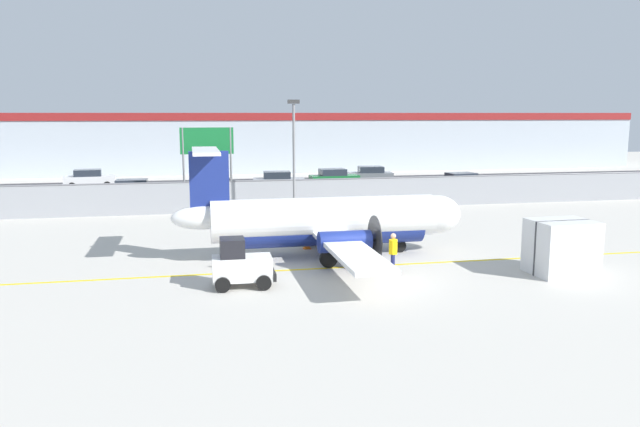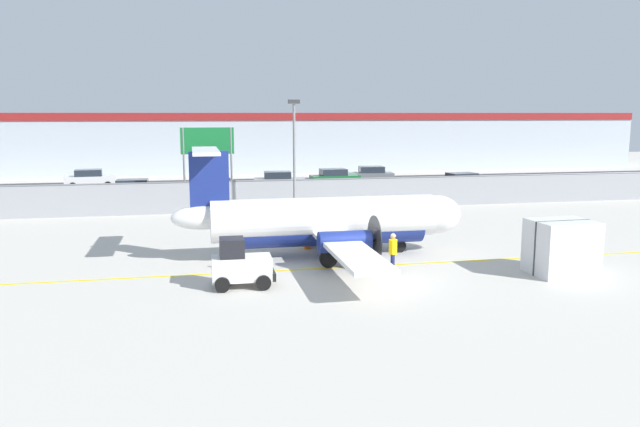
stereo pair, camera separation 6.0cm
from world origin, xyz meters
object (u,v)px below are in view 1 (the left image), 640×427
at_px(ground_crew_worker, 393,252).
at_px(parked_car_3, 278,181).
at_px(apron_light_pole, 294,149).
at_px(highway_sign, 207,148).
at_px(baggage_tug, 241,265).
at_px(traffic_cone_near_right, 338,242).
at_px(parked_car_0, 89,179).
at_px(parked_car_4, 334,178).
at_px(parked_car_1, 134,190).
at_px(parked_car_2, 212,188).
at_px(commuter_airplane, 329,221).
at_px(cargo_container, 561,247).
at_px(traffic_cone_far_left, 234,275).
at_px(traffic_cone_far_right, 221,261).
at_px(parked_car_5, 370,175).
at_px(parked_car_6, 462,183).
at_px(traffic_cone_near_left, 307,242).

bearing_deg(ground_crew_worker, parked_car_3, -66.91).
xyz_separation_m(apron_light_pole, highway_sign, (-5.10, 5.43, -0.16)).
bearing_deg(baggage_tug, traffic_cone_near_right, 49.69).
xyz_separation_m(parked_car_0, parked_car_4, (20.70, -3.60, 0.00)).
xyz_separation_m(parked_car_1, parked_car_3, (11.20, 4.02, 0.00)).
distance_m(traffic_cone_near_right, parked_car_2, 19.19).
relative_size(commuter_airplane, cargo_container, 6.48).
xyz_separation_m(commuter_airplane, traffic_cone_far_left, (-4.63, -3.82, -1.29)).
distance_m(baggage_tug, traffic_cone_far_left, 0.88).
relative_size(ground_crew_worker, apron_light_pole, 0.23).
xyz_separation_m(traffic_cone_far_left, traffic_cone_far_right, (-0.37, 2.39, 0.00)).
height_order(ground_crew_worker, highway_sign, highway_sign).
distance_m(ground_crew_worker, parked_car_5, 31.95).
xyz_separation_m(ground_crew_worker, cargo_container, (6.70, -1.26, 0.15)).
relative_size(parked_car_5, highway_sign, 0.79).
xyz_separation_m(traffic_cone_near_right, parked_car_2, (-5.36, 18.42, 0.58)).
relative_size(parked_car_6, apron_light_pole, 0.60).
xyz_separation_m(cargo_container, parked_car_1, (-18.69, 24.80, -0.21)).
bearing_deg(parked_car_5, traffic_cone_near_left, 73.36).
bearing_deg(baggage_tug, traffic_cone_far_left, 109.60).
relative_size(commuter_airplane, parked_car_4, 3.75).
bearing_deg(traffic_cone_far_right, traffic_cone_near_right, 26.43).
relative_size(parked_car_3, parked_car_4, 1.02).
distance_m(parked_car_1, apron_light_pole, 14.19).
distance_m(parked_car_0, parked_car_1, 10.21).
xyz_separation_m(commuter_airplane, parked_car_6, (15.41, 19.56, -0.71)).
bearing_deg(apron_light_pole, parked_car_2, 116.89).
xyz_separation_m(parked_car_2, parked_car_5, (14.38, 7.18, 0.00)).
xyz_separation_m(baggage_tug, parked_car_5, (14.20, 31.51, 0.04)).
bearing_deg(cargo_container, parked_car_1, 125.01).
distance_m(apron_light_pole, highway_sign, 7.45).
height_order(ground_crew_worker, parked_car_0, same).
xyz_separation_m(parked_car_0, highway_sign, (9.67, -12.86, 3.24)).
bearing_deg(traffic_cone_far_right, cargo_container, -15.45).
xyz_separation_m(commuter_airplane, parked_car_4, (6.05, 25.26, -0.71)).
bearing_deg(traffic_cone_near_right, baggage_tug, -131.18).
bearing_deg(baggage_tug, traffic_cone_near_left, 59.92).
height_order(baggage_tug, parked_car_4, baggage_tug).
bearing_deg(traffic_cone_far_right, parked_car_4, 67.52).
bearing_deg(parked_car_0, parked_car_1, -69.91).
bearing_deg(traffic_cone_near_left, apron_light_pole, 84.43).
relative_size(commuter_airplane, baggage_tug, 6.82).
relative_size(parked_car_2, apron_light_pole, 0.60).
height_order(traffic_cone_near_right, parked_car_6, parked_car_6).
bearing_deg(cargo_container, parked_car_6, 72.28).
relative_size(traffic_cone_far_right, parked_car_2, 0.15).
distance_m(traffic_cone_far_left, parked_car_4, 30.98).
distance_m(commuter_airplane, parked_car_6, 24.91).
xyz_separation_m(parked_car_6, apron_light_pole, (-15.29, -8.99, 3.41)).
bearing_deg(parked_car_4, traffic_cone_near_left, -108.34).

